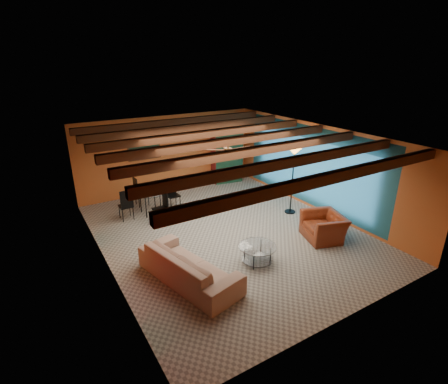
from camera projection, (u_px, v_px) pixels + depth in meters
room at (226, 149)px, 8.81m from camera, size 6.52×8.01×2.71m
sofa at (189, 266)px, 7.41m from camera, size 1.54×2.66×0.73m
armchair at (324, 227)px, 9.17m from camera, size 1.22×1.31×0.70m
coffee_table at (257, 254)px, 8.11m from camera, size 0.98×0.98×0.45m
dining_table at (150, 199)px, 10.61m from camera, size 1.93×1.93×0.98m
armoire at (226, 158)px, 13.25m from camera, size 1.13×0.67×1.87m
floor_lamp at (292, 181)px, 10.48m from camera, size 0.49×0.49×2.10m
ceiling_fan at (228, 150)px, 8.72m from camera, size 1.50×1.50×0.44m
painting at (144, 149)px, 11.70m from camera, size 1.05×0.03×0.65m
potted_plant at (226, 128)px, 12.83m from camera, size 0.44×0.39×0.46m
vase at (149, 181)px, 10.39m from camera, size 0.23×0.23×0.19m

